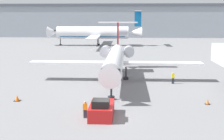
% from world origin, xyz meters
% --- Properties ---
extents(ground_plane, '(600.00, 600.00, 0.00)m').
position_xyz_m(ground_plane, '(0.00, 0.00, 0.00)').
color(ground_plane, slate).
extents(terminal_building, '(180.00, 16.80, 15.13)m').
position_xyz_m(terminal_building, '(0.00, 120.00, 7.59)').
color(terminal_building, '#8C939E').
rests_on(terminal_building, ground).
extents(airplane_main, '(26.18, 27.17, 8.65)m').
position_xyz_m(airplane_main, '(-0.02, 18.42, 3.27)').
color(airplane_main, white).
rests_on(airplane_main, ground).
extents(pushback_tug, '(2.27, 4.50, 1.99)m').
position_xyz_m(pushback_tug, '(-0.57, 0.49, 0.76)').
color(pushback_tug, '#B21919').
rests_on(pushback_tug, ground).
extents(worker_near_tug, '(0.40, 0.24, 1.69)m').
position_xyz_m(worker_near_tug, '(-2.14, 0.14, 0.88)').
color(worker_near_tug, '#232838').
rests_on(worker_near_tug, ground).
extents(worker_by_wing, '(0.40, 0.24, 1.72)m').
position_xyz_m(worker_by_wing, '(8.49, 16.15, 0.90)').
color(worker_by_wing, '#232838').
rests_on(worker_by_wing, ground).
extents(traffic_cone_left, '(0.70, 0.70, 0.67)m').
position_xyz_m(traffic_cone_left, '(-10.89, 5.78, 0.32)').
color(traffic_cone_left, black).
rests_on(traffic_cone_left, ground).
extents(traffic_cone_right, '(0.53, 0.53, 0.64)m').
position_xyz_m(traffic_cone_right, '(10.89, 5.56, 0.30)').
color(traffic_cone_right, black).
rests_on(traffic_cone_right, ground).
extents(airplane_parked_far_left, '(31.24, 36.38, 11.41)m').
position_xyz_m(airplane_parked_far_left, '(-9.13, 74.31, 4.29)').
color(airplane_parked_far_left, white).
rests_on(airplane_parked_far_left, ground).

